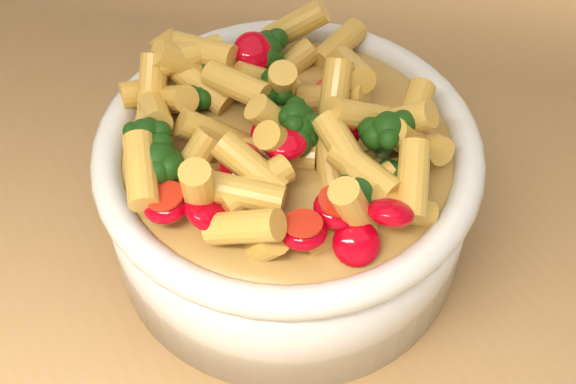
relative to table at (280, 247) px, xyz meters
name	(u,v)px	position (x,y,z in m)	size (l,w,h in m)	color
table	(280,247)	(0.00, 0.00, 0.00)	(1.20, 0.80, 0.90)	#A37345
serving_bowl	(288,191)	(-0.02, -0.06, 0.16)	(0.25, 0.25, 0.11)	silver
pasta_salad	(288,121)	(-0.02, -0.06, 0.22)	(0.20, 0.20, 0.04)	gold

